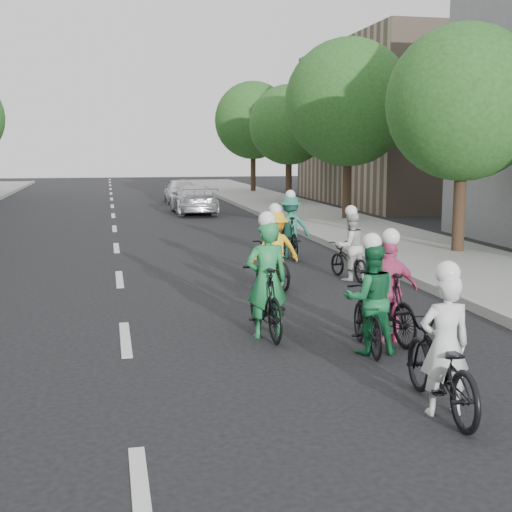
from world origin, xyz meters
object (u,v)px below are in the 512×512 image
object	(u,v)px
cyclist_0	(274,257)
follow_car_lead	(194,199)
cyclist_1	(369,308)
cyclist_3	(290,232)
cyclist_4	(350,254)
cyclist_2	(387,299)
cyclist_5	(441,361)
cyclist_6	(266,293)
follow_car_trail	(180,190)

from	to	relation	value
cyclist_0	follow_car_lead	xyz separation A→B (m)	(0.32, 16.65, -0.00)
cyclist_1	cyclist_3	distance (m)	8.69
cyclist_0	cyclist_3	world-z (taller)	cyclist_3
cyclist_4	follow_car_lead	distance (m)	16.27
cyclist_0	cyclist_2	size ratio (longest dim) A/B	1.00
cyclist_5	follow_car_lead	distance (m)	23.83
cyclist_1	cyclist_2	world-z (taller)	cyclist_1
cyclist_3	cyclist_5	size ratio (longest dim) A/B	0.93
cyclist_5	follow_car_lead	size ratio (longest dim) A/B	0.45
cyclist_6	follow_car_trail	xyz separation A→B (m)	(1.40, 26.92, -0.02)
cyclist_0	cyclist_5	distance (m)	7.19
cyclist_6	follow_car_trail	distance (m)	26.95
cyclist_2	cyclist_5	xyz separation A→B (m)	(-0.54, -2.83, -0.06)
cyclist_2	follow_car_trail	xyz separation A→B (m)	(-0.30, 27.55, 0.02)
cyclist_3	cyclist_4	size ratio (longest dim) A/B	1.12
cyclist_1	cyclist_5	size ratio (longest dim) A/B	0.87
follow_car_lead	follow_car_trail	xyz separation A→B (m)	(0.07, 6.54, 0.01)
cyclist_4	cyclist_3	bearing A→B (deg)	-93.63
cyclist_1	cyclist_6	distance (m)	1.67
cyclist_3	cyclist_6	distance (m)	7.82
cyclist_6	follow_car_lead	bearing A→B (deg)	-96.43
cyclist_2	follow_car_lead	bearing A→B (deg)	-95.89
cyclist_1	follow_car_lead	world-z (taller)	cyclist_1
cyclist_1	cyclist_4	world-z (taller)	cyclist_1
cyclist_2	cyclist_6	size ratio (longest dim) A/B	0.94
cyclist_6	cyclist_0	bearing A→B (deg)	-107.81
cyclist_2	cyclist_1	bearing A→B (deg)	40.05
cyclist_0	cyclist_6	bearing A→B (deg)	68.39
cyclist_4	follow_car_lead	xyz separation A→B (m)	(-1.45, 16.21, 0.05)
cyclist_5	follow_car_lead	xyz separation A→B (m)	(0.17, 23.83, 0.07)
follow_car_trail	cyclist_0	bearing A→B (deg)	89.53
cyclist_5	cyclist_1	bearing A→B (deg)	-87.76
cyclist_1	cyclist_2	bearing A→B (deg)	-126.48
cyclist_2	cyclist_5	bearing A→B (deg)	72.32
cyclist_0	cyclist_3	size ratio (longest dim) A/B	0.99
cyclist_1	cyclist_3	size ratio (longest dim) A/B	0.93
cyclist_3	follow_car_lead	distance (m)	12.93
cyclist_4	follow_car_trail	xyz separation A→B (m)	(-1.38, 22.75, 0.07)
cyclist_4	cyclist_1	bearing A→B (deg)	61.70
cyclist_2	cyclist_3	world-z (taller)	cyclist_3
cyclist_3	cyclist_0	bearing A→B (deg)	71.66
cyclist_6	follow_car_trail	world-z (taller)	cyclist_6
follow_car_lead	follow_car_trail	world-z (taller)	follow_car_trail
cyclist_0	cyclist_4	bearing A→B (deg)	-172.55
cyclist_3	cyclist_4	xyz separation A→B (m)	(0.48, -3.31, -0.11)
cyclist_0	cyclist_6	distance (m)	3.86
cyclist_2	follow_car_trail	world-z (taller)	cyclist_2
cyclist_0	cyclist_3	bearing A→B (deg)	-115.47
cyclist_0	follow_car_lead	world-z (taller)	cyclist_0
cyclist_2	cyclist_5	world-z (taller)	cyclist_2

